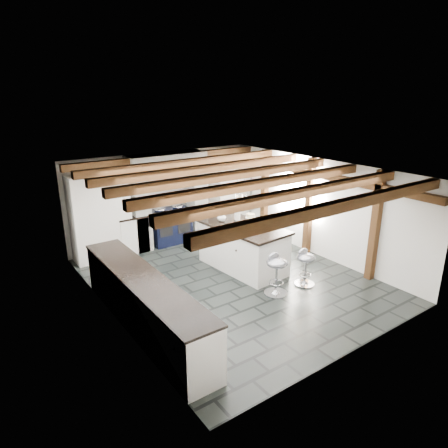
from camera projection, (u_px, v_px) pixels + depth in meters
ground at (231, 280)px, 8.31m from camera, size 6.00×6.00×0.00m
room_shell at (171, 219)px, 8.74m from camera, size 6.00×6.03×6.00m
range_cooker at (170, 225)px, 10.24m from camera, size 1.00×0.63×0.99m
kitchen_island at (243, 246)px, 8.72m from camera, size 1.21×2.09×1.33m
bar_stool_near at (305, 263)px, 7.97m from camera, size 0.41×0.41×0.76m
bar_stool_far at (276, 269)px, 7.58m from camera, size 0.45×0.45×0.84m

